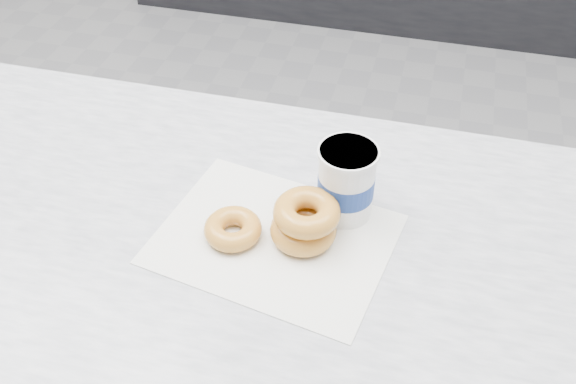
% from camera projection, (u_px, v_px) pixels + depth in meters
% --- Properties ---
extents(ground, '(5.00, 5.00, 0.00)m').
position_uv_depth(ground, '(259.00, 297.00, 2.01)').
color(ground, gray).
rests_on(ground, ground).
extents(wax_paper, '(0.38, 0.31, 0.00)m').
position_uv_depth(wax_paper, '(274.00, 239.00, 0.96)').
color(wax_paper, silver).
rests_on(wax_paper, counter).
extents(donut_single, '(0.09, 0.09, 0.03)m').
position_uv_depth(donut_single, '(233.00, 229.00, 0.96)').
color(donut_single, gold).
rests_on(donut_single, wax_paper).
extents(donut_stack, '(0.13, 0.13, 0.07)m').
position_uv_depth(donut_stack, '(305.00, 221.00, 0.94)').
color(donut_stack, gold).
rests_on(donut_stack, wax_paper).
extents(coffee_cup, '(0.11, 0.11, 0.12)m').
position_uv_depth(coffee_cup, '(346.00, 182.00, 0.96)').
color(coffee_cup, white).
rests_on(coffee_cup, counter).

